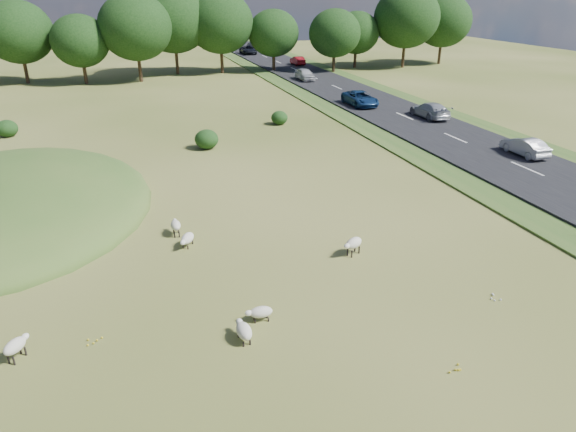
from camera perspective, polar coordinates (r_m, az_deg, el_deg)
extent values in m
plane|color=#405119|center=(39.71, -10.06, 7.27)|extent=(160.00, 160.00, 0.00)
ellipsoid|color=#33561E|center=(32.53, -29.05, 0.72)|extent=(16.00, 20.00, 4.00)
cube|color=black|center=(55.09, 9.63, 12.10)|extent=(8.00, 150.00, 0.25)
cylinder|color=black|center=(75.37, -27.14, 14.35)|extent=(0.44, 0.44, 3.61)
ellipsoid|color=black|center=(74.95, -27.80, 17.64)|extent=(8.41, 8.41, 7.57)
cylinder|color=black|center=(71.93, -21.65, 14.68)|extent=(0.44, 0.44, 3.02)
ellipsoid|color=black|center=(71.53, -22.11, 17.57)|extent=(7.04, 7.04, 6.34)
cylinder|color=black|center=(71.40, -16.16, 15.69)|extent=(0.44, 0.44, 3.90)
ellipsoid|color=black|center=(70.94, -16.62, 19.48)|extent=(9.09, 9.09, 8.18)
cylinder|color=black|center=(76.66, -12.27, 16.71)|extent=(0.44, 0.44, 4.22)
ellipsoid|color=black|center=(76.22, -12.63, 20.54)|extent=(9.85, 9.85, 8.86)
cylinder|color=black|center=(76.66, -7.37, 16.93)|extent=(0.44, 0.44, 3.94)
ellipsoid|color=black|center=(76.23, -7.57, 20.53)|extent=(9.20, 9.20, 8.28)
cylinder|color=black|center=(77.57, -1.60, 16.87)|extent=(0.44, 0.44, 3.09)
ellipsoid|color=black|center=(77.19, -1.63, 19.65)|extent=(7.20, 7.20, 6.48)
cylinder|color=black|center=(76.92, 5.10, 16.74)|extent=(0.44, 0.44, 3.12)
ellipsoid|color=black|center=(76.54, 5.21, 19.58)|extent=(7.29, 7.29, 6.56)
cylinder|color=black|center=(82.46, 7.46, 17.06)|extent=(0.44, 0.44, 2.93)
ellipsoid|color=black|center=(82.11, 7.60, 19.54)|extent=(6.84, 6.84, 6.16)
cylinder|color=black|center=(83.59, 12.71, 17.22)|extent=(0.44, 0.44, 4.16)
ellipsoid|color=black|center=(83.19, 13.05, 20.69)|extent=(9.71, 9.71, 8.74)
cylinder|color=black|center=(89.32, 16.52, 17.11)|extent=(0.44, 0.44, 3.74)
ellipsoid|color=black|center=(88.96, 16.88, 20.01)|extent=(8.72, 8.72, 7.84)
ellipsoid|color=black|center=(39.67, -9.04, 8.43)|extent=(1.79, 1.79, 1.46)
ellipsoid|color=black|center=(46.54, -0.97, 10.86)|extent=(1.48, 1.48, 1.21)
ellipsoid|color=black|center=(48.32, -28.77, 8.53)|extent=(1.69, 1.69, 1.38)
ellipsoid|color=beige|center=(23.54, 7.32, -2.98)|extent=(1.09, 0.91, 0.49)
ellipsoid|color=silver|center=(23.14, 6.56, -3.34)|extent=(0.39, 0.35, 0.25)
cylinder|color=black|center=(23.47, 7.10, -4.21)|extent=(0.07, 0.07, 0.35)
cylinder|color=black|center=(23.59, 6.63, -4.03)|extent=(0.07, 0.07, 0.35)
cylinder|color=black|center=(23.87, 7.90, -3.74)|extent=(0.07, 0.07, 0.35)
cylinder|color=black|center=(23.99, 7.44, -3.56)|extent=(0.07, 0.07, 0.35)
ellipsoid|color=beige|center=(24.62, -11.12, -2.45)|extent=(0.92, 1.07, 0.48)
ellipsoid|color=silver|center=(24.19, -11.61, -2.90)|extent=(0.36, 0.38, 0.24)
cylinder|color=black|center=(24.50, -11.06, -3.45)|extent=(0.07, 0.07, 0.18)
cylinder|color=black|center=(24.59, -11.57, -3.38)|extent=(0.07, 0.07, 0.18)
cylinder|color=black|center=(24.94, -10.55, -2.89)|extent=(0.07, 0.07, 0.18)
cylinder|color=black|center=(25.03, -11.05, -2.82)|extent=(0.07, 0.07, 0.18)
ellipsoid|color=beige|center=(19.07, -3.01, -10.61)|extent=(0.88, 0.51, 0.44)
ellipsoid|color=silver|center=(18.99, -4.40, -10.70)|extent=(0.29, 0.23, 0.22)
cylinder|color=black|center=(19.12, -3.67, -11.61)|extent=(0.06, 0.06, 0.16)
cylinder|color=black|center=(19.30, -3.79, -11.25)|extent=(0.06, 0.06, 0.16)
cylinder|color=black|center=(19.20, -2.19, -11.42)|extent=(0.06, 0.06, 0.16)
cylinder|color=black|center=(19.37, -2.32, -11.06)|extent=(0.06, 0.06, 0.16)
ellipsoid|color=beige|center=(25.76, -12.37, -1.01)|extent=(0.48, 0.89, 0.45)
ellipsoid|color=silver|center=(26.18, -12.48, -0.53)|extent=(0.22, 0.29, 0.23)
cylinder|color=black|center=(26.15, -12.59, -1.58)|extent=(0.06, 0.06, 0.32)
cylinder|color=black|center=(26.16, -12.12, -1.52)|extent=(0.06, 0.06, 0.32)
cylinder|color=black|center=(25.68, -12.48, -2.05)|extent=(0.06, 0.06, 0.32)
cylinder|color=black|center=(25.70, -12.00, -1.99)|extent=(0.06, 0.06, 0.32)
ellipsoid|color=beige|center=(18.12, -4.92, -12.61)|extent=(0.57, 0.98, 0.48)
ellipsoid|color=silver|center=(18.50, -5.43, -11.64)|extent=(0.25, 0.32, 0.24)
cylinder|color=black|center=(18.51, -5.51, -13.03)|extent=(0.07, 0.07, 0.18)
cylinder|color=black|center=(18.56, -4.80, -12.87)|extent=(0.07, 0.07, 0.18)
cylinder|color=black|center=(18.09, -4.97, -14.01)|extent=(0.07, 0.07, 0.18)
cylinder|color=black|center=(18.14, -4.24, -13.85)|extent=(0.07, 0.07, 0.18)
ellipsoid|color=beige|center=(19.39, -28.10, -12.63)|extent=(0.88, 0.97, 0.44)
ellipsoid|color=silver|center=(19.63, -27.17, -11.84)|extent=(0.34, 0.35, 0.22)
cylinder|color=black|center=(19.81, -27.61, -13.06)|extent=(0.06, 0.06, 0.32)
cylinder|color=black|center=(19.67, -27.14, -13.23)|extent=(0.06, 0.06, 0.32)
cylinder|color=black|center=(19.54, -28.63, -13.83)|extent=(0.06, 0.06, 0.32)
cylinder|color=black|center=(19.40, -28.16, -14.01)|extent=(0.06, 0.06, 0.32)
imported|color=black|center=(97.31, -4.45, 17.92)|extent=(2.33, 5.06, 1.41)
imported|color=maroon|center=(82.93, 1.07, 16.88)|extent=(1.35, 3.86, 1.27)
imported|color=#A5A8AC|center=(49.83, 15.48, 11.30)|extent=(1.94, 4.76, 1.38)
imported|color=navy|center=(53.76, 8.02, 12.81)|extent=(2.32, 5.04, 1.40)
imported|color=#9B9DA2|center=(108.93, -3.90, 18.54)|extent=(1.73, 4.26, 1.24)
imported|color=silver|center=(68.74, 1.89, 15.46)|extent=(1.71, 4.25, 1.45)
imported|color=#A0A1A7|center=(40.48, 24.82, 7.03)|extent=(1.32, 3.80, 1.25)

